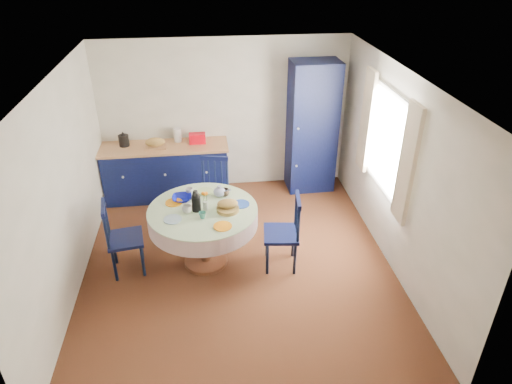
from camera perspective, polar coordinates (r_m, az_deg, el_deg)
floor at (r=6.17m, az=-2.23°, el=-8.90°), size 4.50×4.50×0.00m
ceiling at (r=5.01m, az=-2.80°, el=14.06°), size 4.50×4.50×0.00m
wall_back at (r=7.53m, az=-3.92°, el=9.47°), size 4.00×0.02×2.50m
wall_left at (r=5.71m, az=-22.90°, el=0.12°), size 0.02×4.50×2.50m
wall_right at (r=5.95m, az=17.11°, el=2.41°), size 0.02×4.50×2.50m
window at (r=6.07m, az=16.03°, el=5.99°), size 0.10×1.74×1.45m
kitchen_counter at (r=7.60m, az=-11.14°, el=2.69°), size 2.03×0.64×1.14m
pantry_cabinet at (r=7.55m, az=7.01°, el=8.01°), size 0.77×0.57×2.16m
dining_table at (r=5.81m, az=-6.56°, el=-3.18°), size 1.38×1.38×1.12m
chair_left at (r=6.00m, az=-16.46°, el=-5.48°), size 0.50×0.51×1.01m
chair_far at (r=6.79m, az=-5.25°, el=0.13°), size 0.53×0.51×1.01m
chair_right at (r=5.85m, az=3.60°, el=-5.02°), size 0.49×0.51×1.03m
mug_a at (r=5.67m, az=-8.60°, el=-2.13°), size 0.12×0.12×0.10m
mug_b at (r=5.54m, az=-6.71°, el=-2.90°), size 0.09×0.09×0.08m
mug_c at (r=5.98m, az=-3.94°, el=-0.08°), size 0.12×0.12×0.10m
mug_d at (r=6.05m, az=-8.34°, el=0.06°), size 0.11×0.11×0.10m
cobalt_bowl at (r=5.94m, az=-9.22°, el=-0.79°), size 0.26×0.26×0.06m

